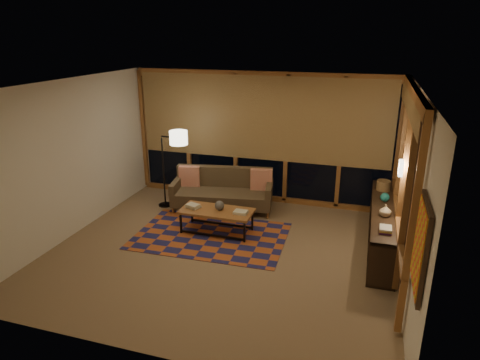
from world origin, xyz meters
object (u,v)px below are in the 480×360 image
(sofa, at_px, (222,191))
(floor_lamp, at_px, (163,168))
(bookshelf, at_px, (382,226))
(coffee_table, at_px, (217,221))

(sofa, xyz_separation_m, floor_lamp, (-1.21, -0.14, 0.40))
(floor_lamp, bearing_deg, bookshelf, -5.69)
(coffee_table, distance_m, bookshelf, 2.84)
(bookshelf, bearing_deg, sofa, 167.85)
(coffee_table, xyz_separation_m, bookshelf, (2.82, 0.35, 0.13))
(sofa, relative_size, coffee_table, 1.53)
(floor_lamp, bearing_deg, coffee_table, -29.51)
(coffee_table, xyz_separation_m, floor_lamp, (-1.46, 0.87, 0.59))
(coffee_table, bearing_deg, floor_lamp, 149.47)
(floor_lamp, bearing_deg, sofa, 7.87)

